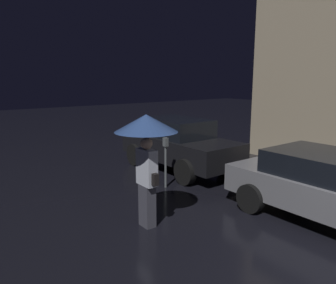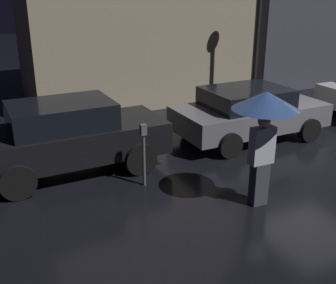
{
  "view_description": "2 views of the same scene",
  "coord_description": "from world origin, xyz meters",
  "px_view_note": "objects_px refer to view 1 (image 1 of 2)",
  "views": [
    {
      "loc": [
        1.82,
        -4.74,
        2.8
      ],
      "look_at": [
        -4.48,
        0.05,
        1.25
      ],
      "focal_mm": 35.0,
      "sensor_mm": 36.0,
      "label": 1
    },
    {
      "loc": [
        -7.72,
        -7.02,
        3.89
      ],
      "look_at": [
        -4.37,
        -0.24,
        1.02
      ],
      "focal_mm": 45.0,
      "sensor_mm": 36.0,
      "label": 2
    }
  ],
  "objects_px": {
    "parked_car_black": "(178,143)",
    "parking_meter": "(166,157)",
    "parked_car_grey": "(331,186)",
    "pedestrian_with_umbrella": "(146,137)"
  },
  "relations": [
    {
      "from": "pedestrian_with_umbrella",
      "to": "parking_meter",
      "type": "relative_size",
      "value": 1.64
    },
    {
      "from": "parked_car_black",
      "to": "pedestrian_with_umbrella",
      "type": "relative_size",
      "value": 1.89
    },
    {
      "from": "parked_car_black",
      "to": "parking_meter",
      "type": "height_order",
      "value": "parked_car_black"
    },
    {
      "from": "pedestrian_with_umbrella",
      "to": "parking_meter",
      "type": "distance_m",
      "value": 2.48
    },
    {
      "from": "parked_car_grey",
      "to": "pedestrian_with_umbrella",
      "type": "relative_size",
      "value": 1.85
    },
    {
      "from": "parked_car_grey",
      "to": "pedestrian_with_umbrella",
      "type": "xyz_separation_m",
      "value": [
        -1.98,
        -3.01,
        1.03
      ]
    },
    {
      "from": "pedestrian_with_umbrella",
      "to": "parking_meter",
      "type": "height_order",
      "value": "pedestrian_with_umbrella"
    },
    {
      "from": "parked_car_black",
      "to": "parking_meter",
      "type": "distance_m",
      "value": 1.79
    },
    {
      "from": "parked_car_grey",
      "to": "parked_car_black",
      "type": "bearing_deg",
      "value": -179.86
    },
    {
      "from": "parked_car_grey",
      "to": "parking_meter",
      "type": "xyz_separation_m",
      "value": [
        -3.58,
        -1.37,
        0.09
      ]
    }
  ]
}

